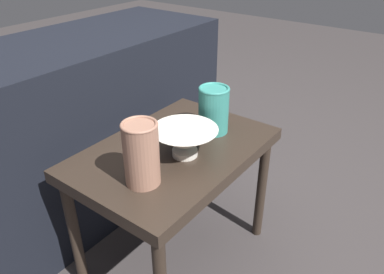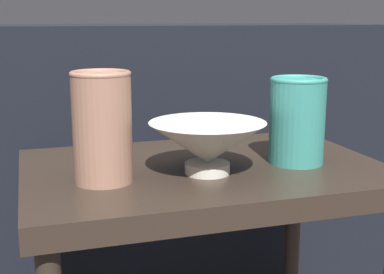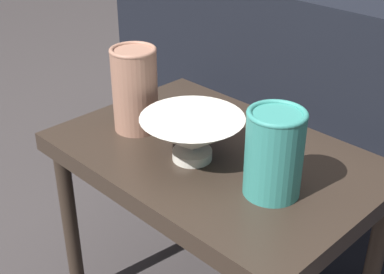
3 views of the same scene
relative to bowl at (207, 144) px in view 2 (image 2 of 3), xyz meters
The scene contains 5 objects.
table 0.13m from the bowl, 77.60° to the left, with size 0.65×0.44×0.48m.
couch_backdrop 0.62m from the bowl, 88.86° to the left, with size 1.37×0.50×0.73m.
bowl is the anchor object (origin of this frame).
vase_textured_left 0.18m from the bowl, behind, with size 0.10×0.10×0.18m.
vase_colorful_right 0.18m from the bowl, ahead, with size 0.10×0.10×0.16m.
Camera 2 is at (-0.30, -0.90, 0.74)m, focal length 50.00 mm.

